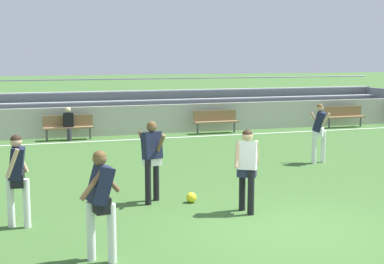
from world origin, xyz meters
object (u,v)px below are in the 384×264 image
spectator_seated (68,121)px  player_white_pressing_high (247,164)px  bleacher_stand (179,107)px  player_dark_dropping_back (100,196)px  player_dark_wide_left (152,154)px  player_dark_on_ball (319,128)px  player_dark_trailing_run (17,173)px  soccer_ball (191,197)px  bench_centre_sideline (216,119)px  bench_far_right (68,125)px  bench_far_left (344,115)px

spectator_seated → player_white_pressing_high: player_white_pressing_high is taller
bleacher_stand → player_dark_dropping_back: (-5.57, -14.87, 0.16)m
spectator_seated → player_dark_wide_left: size_ratio=0.70×
player_white_pressing_high → player_dark_dropping_back: (-3.08, -1.71, 0.03)m
player_dark_dropping_back → player_dark_on_ball: 9.05m
player_dark_on_ball → player_dark_trailing_run: bearing=-156.4°
player_dark_wide_left → player_dark_on_ball: size_ratio=1.01×
player_dark_on_ball → bleacher_stand: bearing=99.1°
player_dark_wide_left → player_dark_dropping_back: bearing=-116.6°
player_white_pressing_high → soccer_ball: size_ratio=7.47×
bleacher_stand → bench_centre_sideline: (0.78, -2.52, -0.30)m
bench_far_right → player_dark_dropping_back: size_ratio=1.07×
player_dark_trailing_run → player_dark_on_ball: bearing=23.6°
player_dark_wide_left → bleacher_stand: bearing=71.1°
soccer_ball → bleacher_stand: bearing=74.8°
player_dark_wide_left → player_dark_trailing_run: 2.81m
player_white_pressing_high → soccer_ball: (-0.81, 1.01, -0.87)m
bench_centre_sideline → player_dark_wide_left: size_ratio=1.05×
player_dark_wide_left → player_white_pressing_high: bearing=-38.9°
bleacher_stand → soccer_ball: bleacher_stand is taller
bench_far_right → player_dark_on_ball: 9.28m
bleacher_stand → player_white_pressing_high: 13.39m
bleacher_stand → player_dark_on_ball: bleacher_stand is taller
bench_far_left → bench_far_right: same height
bench_centre_sideline → player_dark_wide_left: 10.55m
player_dark_trailing_run → bench_centre_sideline: bearing=53.8°
spectator_seated → player_dark_on_ball: 9.19m
bench_far_right → soccer_ball: size_ratio=8.18×
player_dark_wide_left → bench_far_right: bearing=95.4°
bench_far_left → bench_far_right: size_ratio=1.00×
bench_far_right → player_dark_trailing_run: size_ratio=1.07×
player_dark_on_ball → bench_far_right: bearing=134.0°
bleacher_stand → bench_far_right: 5.57m
player_dark_wide_left → player_white_pressing_high: 2.04m
bench_far_left → spectator_seated: (-11.64, -0.12, 0.16)m
player_dark_wide_left → player_white_pressing_high: (1.58, -1.28, -0.05)m
bleacher_stand → bench_far_right: bearing=-153.0°
player_dark_dropping_back → player_dark_wide_left: bearing=63.4°
spectator_seated → player_dark_dropping_back: 12.25m
player_dark_dropping_back → player_dark_on_ball: bearing=38.9°
soccer_ball → bench_far_left: bearing=43.9°
spectator_seated → bench_far_right: bearing=90.0°
player_dark_dropping_back → bench_far_right: bearing=87.2°
bleacher_stand → soccer_ball: (-3.30, -12.15, -0.73)m
player_dark_wide_left → soccer_ball: size_ratio=7.82×
spectator_seated → player_dark_wide_left: player_dark_wide_left is taller
bleacher_stand → player_dark_trailing_run: bleacher_stand is taller
player_dark_dropping_back → player_dark_on_ball: (7.04, 5.68, 0.02)m
bench_centre_sideline → bench_far_right: bearing=180.0°
bench_far_left → player_white_pressing_high: (-9.17, -10.64, 0.43)m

